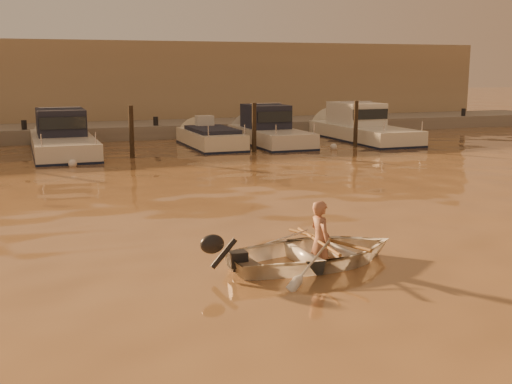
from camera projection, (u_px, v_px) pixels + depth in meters
name	position (u px, v px, depth m)	size (l,w,h in m)	color
ground_plane	(267.00, 252.00, 12.04)	(160.00, 160.00, 0.00)	brown
dinghy	(315.00, 253.00, 11.29)	(2.27, 3.19, 0.66)	silver
person	(320.00, 241.00, 11.29)	(0.52, 0.34, 1.43)	#A16850
outboard_motor	(237.00, 259.00, 10.67)	(0.90, 0.40, 0.70)	black
oar_port	(328.00, 239.00, 11.35)	(0.06, 0.06, 2.10)	brown
oar_starboard	(318.00, 241.00, 11.27)	(0.06, 0.06, 2.10)	brown
moored_boat_2	(63.00, 138.00, 25.76)	(2.32, 7.77, 1.75)	silver
moored_boat_3	(211.00, 142.00, 27.95)	(1.91, 5.58, 0.95)	#EEE3C7
moored_boat_4	(270.00, 130.00, 28.82)	(2.13, 6.60, 1.75)	silver
moored_boat_5	(363.00, 127.00, 30.44)	(2.36, 7.89, 1.75)	silver
piling_2	(132.00, 134.00, 24.50)	(0.18, 0.18, 2.20)	#2D2319
piling_3	(254.00, 130.00, 26.21)	(0.18, 0.18, 2.20)	#2D2319
piling_4	(356.00, 126.00, 27.81)	(0.18, 0.18, 2.20)	#2D2319
fender_c	(73.00, 164.00, 22.46)	(0.30, 0.30, 0.30)	white
fender_d	(224.00, 150.00, 26.26)	(0.30, 0.30, 0.30)	orange
fender_e	(334.00, 147.00, 27.13)	(0.30, 0.30, 0.30)	silver
quay	(110.00, 134.00, 31.80)	(52.00, 4.00, 1.00)	gray
waterfront_building	(95.00, 85.00, 36.44)	(46.00, 7.00, 4.80)	#9E8466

